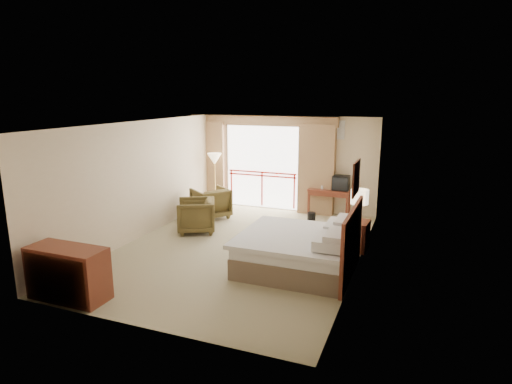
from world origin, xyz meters
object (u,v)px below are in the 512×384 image
at_px(armchair_far, 211,217).
at_px(armchair_near, 197,231).
at_px(side_table, 192,209).
at_px(wastebasket, 311,217).
at_px(table_lamp, 360,197).
at_px(tv, 341,183).
at_px(dresser, 68,273).
at_px(bed, 300,250).
at_px(floor_lamp, 215,161).
at_px(nightstand, 357,236).
at_px(desk, 330,195).

distance_m(armchair_far, armchair_near, 1.26).
relative_size(armchair_near, side_table, 1.79).
bearing_deg(armchair_far, wastebasket, 138.50).
distance_m(table_lamp, tv, 2.55).
relative_size(armchair_far, dresser, 0.68).
relative_size(bed, armchair_far, 2.36).
height_order(bed, table_lamp, table_lamp).
bearing_deg(dresser, floor_lamp, 90.65).
relative_size(bed, nightstand, 3.31).
bearing_deg(table_lamp, desk, 114.43).
bearing_deg(table_lamp, nightstand, -90.00).
relative_size(bed, floor_lamp, 1.32).
xyz_separation_m(bed, floor_lamp, (-3.57, 3.52, 1.01)).
height_order(armchair_near, floor_lamp, floor_lamp).
bearing_deg(table_lamp, bed, -120.63).
xyz_separation_m(armchair_near, dresser, (-0.23, -3.86, 0.44)).
xyz_separation_m(table_lamp, side_table, (-4.36, 0.51, -0.82)).
bearing_deg(table_lamp, wastebasket, 131.68).
distance_m(nightstand, tv, 2.66).
height_order(armchair_near, side_table, side_table).
distance_m(desk, dresser, 7.14).
bearing_deg(tv, nightstand, -58.07).
bearing_deg(nightstand, armchair_near, -173.69).
distance_m(desk, tv, 0.47).
relative_size(nightstand, armchair_near, 0.72).
bearing_deg(nightstand, dresser, -131.26).
xyz_separation_m(table_lamp, wastebasket, (-1.41, 1.58, -1.02)).
xyz_separation_m(nightstand, floor_lamp, (-4.44, 2.10, 1.07)).
height_order(wastebasket, side_table, side_table).
bearing_deg(wastebasket, bed, -80.02).
relative_size(armchair_far, floor_lamp, 0.56).
height_order(desk, dresser, dresser).
bearing_deg(wastebasket, dresser, -115.36).
height_order(desk, wastebasket, desk).
bearing_deg(floor_lamp, side_table, -86.86).
bearing_deg(tv, wastebasket, -111.99).
distance_m(bed, wastebasket, 3.11).
relative_size(desk, armchair_far, 1.27).
relative_size(armchair_far, armchair_near, 1.01).
height_order(tv, dresser, tv).
relative_size(armchair_near, floor_lamp, 0.55).
relative_size(table_lamp, tv, 1.49).
xyz_separation_m(bed, nightstand, (0.87, 1.42, -0.06)).
xyz_separation_m(nightstand, dresser, (-4.07, -3.99, 0.12)).
relative_size(tv, wastebasket, 1.64).
distance_m(bed, armchair_near, 3.26).
distance_m(wastebasket, dresser, 6.23).
distance_m(bed, side_table, 4.01).
relative_size(nightstand, side_table, 1.30).
bearing_deg(bed, wastebasket, 99.98).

